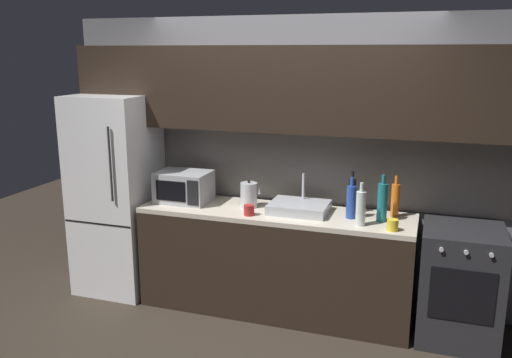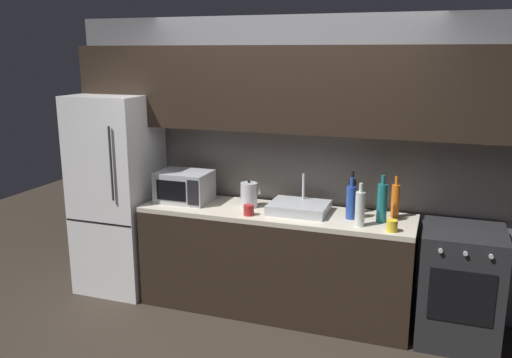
% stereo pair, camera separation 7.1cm
% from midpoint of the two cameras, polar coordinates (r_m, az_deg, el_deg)
% --- Properties ---
extents(back_wall, '(4.04, 0.44, 2.50)m').
position_cam_midpoint_polar(back_wall, '(4.62, 2.74, 5.35)').
color(back_wall, slate).
rests_on(back_wall, ground).
extents(counter_run, '(2.30, 0.60, 0.90)m').
position_cam_midpoint_polar(counter_run, '(4.63, 1.57, -8.75)').
color(counter_run, black).
rests_on(counter_run, ground).
extents(refrigerator, '(0.68, 0.69, 1.83)m').
position_cam_midpoint_polar(refrigerator, '(5.11, -15.03, -1.57)').
color(refrigerator, white).
rests_on(refrigerator, ground).
extents(oven_range, '(0.60, 0.62, 0.90)m').
position_cam_midpoint_polar(oven_range, '(4.47, 20.51, -10.51)').
color(oven_range, '#232326').
rests_on(oven_range, ground).
extents(microwave, '(0.46, 0.35, 0.27)m').
position_cam_midpoint_polar(microwave, '(4.77, -8.14, -0.82)').
color(microwave, '#A8AAAF').
rests_on(microwave, counter_run).
extents(sink_basin, '(0.48, 0.38, 0.30)m').
position_cam_midpoint_polar(sink_basin, '(4.44, 4.18, -3.03)').
color(sink_basin, '#ADAFB5').
rests_on(sink_basin, counter_run).
extents(kettle, '(0.18, 0.15, 0.24)m').
position_cam_midpoint_polar(kettle, '(4.56, -1.20, -1.70)').
color(kettle, '#B7BABF').
rests_on(kettle, counter_run).
extents(wine_bottle_teal, '(0.08, 0.08, 0.38)m').
position_cam_midpoint_polar(wine_bottle_teal, '(4.27, 12.87, -2.40)').
color(wine_bottle_teal, '#19666B').
rests_on(wine_bottle_teal, counter_run).
extents(wine_bottle_orange, '(0.07, 0.07, 0.34)m').
position_cam_midpoint_polar(wine_bottle_orange, '(4.42, 14.20, -2.17)').
color(wine_bottle_orange, orange).
rests_on(wine_bottle_orange, counter_run).
extents(wine_bottle_clear, '(0.07, 0.07, 0.34)m').
position_cam_midpoint_polar(wine_bottle_clear, '(4.14, 10.64, -3.05)').
color(wine_bottle_clear, silver).
rests_on(wine_bottle_clear, counter_run).
extents(wine_bottle_blue, '(0.08, 0.08, 0.34)m').
position_cam_midpoint_polar(wine_bottle_blue, '(4.31, 9.68, -2.37)').
color(wine_bottle_blue, '#234299').
rests_on(wine_bottle_blue, counter_run).
extents(wine_bottle_dark, '(0.06, 0.06, 0.35)m').
position_cam_midpoint_polar(wine_bottle_dark, '(4.45, 9.76, -1.75)').
color(wine_bottle_dark, black).
rests_on(wine_bottle_dark, counter_run).
extents(mug_red, '(0.09, 0.09, 0.09)m').
position_cam_midpoint_polar(mug_red, '(4.35, -1.21, -3.34)').
color(mug_red, '#A82323').
rests_on(mug_red, counter_run).
extents(mug_yellow, '(0.08, 0.08, 0.09)m').
position_cam_midpoint_polar(mug_yellow, '(4.10, 13.91, -4.80)').
color(mug_yellow, gold).
rests_on(mug_yellow, counter_run).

